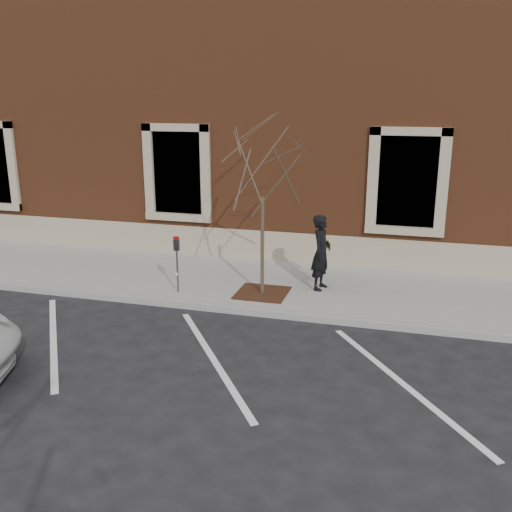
% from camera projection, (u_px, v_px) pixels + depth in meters
% --- Properties ---
extents(ground, '(120.00, 120.00, 0.00)m').
position_uv_depth(ground, '(248.00, 314.00, 11.97)').
color(ground, '#28282B').
rests_on(ground, ground).
extents(sidewalk_near, '(40.00, 3.50, 0.15)m').
position_uv_depth(sidewalk_near, '(269.00, 285.00, 13.57)').
color(sidewalk_near, '#A8A79E').
rests_on(sidewalk_near, ground).
extents(curb_near, '(40.00, 0.12, 0.15)m').
position_uv_depth(curb_near, '(248.00, 311.00, 11.91)').
color(curb_near, '#9E9E99').
rests_on(curb_near, ground).
extents(parking_stripes, '(28.00, 4.40, 0.01)m').
position_uv_depth(parking_stripes, '(213.00, 359.00, 9.93)').
color(parking_stripes, silver).
rests_on(parking_stripes, ground).
extents(building_civic, '(40.00, 8.62, 8.00)m').
position_uv_depth(building_civic, '(316.00, 109.00, 18.05)').
color(building_civic, brown).
rests_on(building_civic, ground).
extents(man, '(0.52, 0.69, 1.72)m').
position_uv_depth(man, '(321.00, 253.00, 12.83)').
color(man, black).
rests_on(man, sidewalk_near).
extents(parking_meter, '(0.12, 0.09, 1.29)m').
position_uv_depth(parking_meter, '(177.00, 254.00, 12.58)').
color(parking_meter, '#595B60').
rests_on(parking_meter, sidewalk_near).
extents(tree_grate, '(1.11, 1.11, 0.03)m').
position_uv_depth(tree_grate, '(262.00, 293.00, 12.75)').
color(tree_grate, '#452316').
rests_on(tree_grate, sidewalk_near).
extents(sapling, '(2.38, 2.38, 3.96)m').
position_uv_depth(sapling, '(263.00, 169.00, 11.99)').
color(sapling, '#4F422F').
rests_on(sapling, sidewalk_near).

